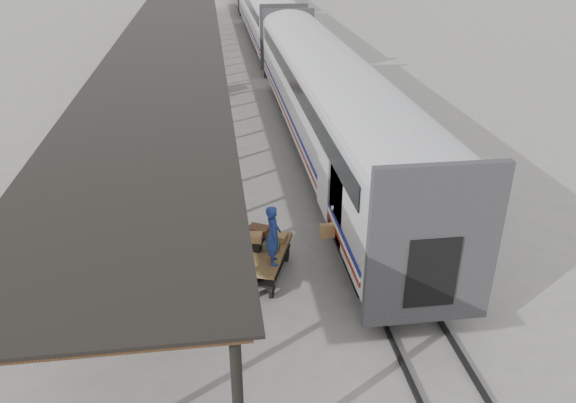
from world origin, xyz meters
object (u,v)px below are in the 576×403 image
(porter, at_px, (273,235))
(pedestrian, at_px, (188,87))
(luggage_tug, at_px, (215,83))
(baggage_cart, at_px, (262,257))

(porter, relative_size, pedestrian, 0.87)
(luggage_tug, xyz_separation_m, pedestrian, (-1.52, -2.37, 0.43))
(baggage_cart, bearing_deg, porter, -49.04)
(baggage_cart, bearing_deg, luggage_tug, 112.66)
(porter, distance_m, pedestrian, 18.55)
(baggage_cart, distance_m, porter, 1.27)
(baggage_cart, xyz_separation_m, pedestrian, (-2.48, 17.68, 0.32))
(luggage_tug, bearing_deg, baggage_cart, -110.16)
(luggage_tug, xyz_separation_m, porter, (1.21, -20.70, 1.17))
(luggage_tug, relative_size, pedestrian, 0.79)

